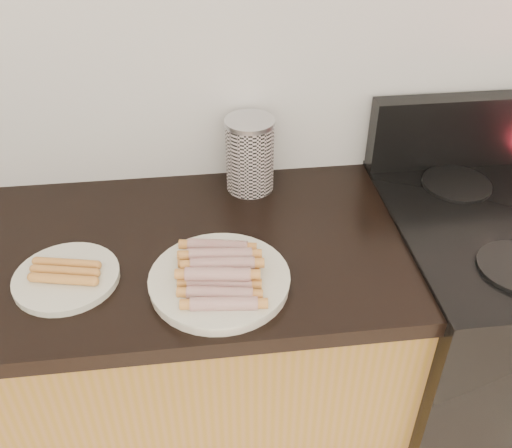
{
  "coord_description": "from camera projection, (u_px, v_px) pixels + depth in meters",
  "views": [
    {
      "loc": [
        -0.07,
        0.64,
        1.73
      ],
      "look_at": [
        0.05,
        1.62,
        1.0
      ],
      "focal_mm": 40.0,
      "sensor_mm": 36.0,
      "label": 1
    }
  ],
  "objects": [
    {
      "name": "wall_back",
      "position": [
        216.0,
        28.0,
        1.34
      ],
      "size": [
        4.0,
        0.04,
        2.6
      ],
      "primitive_type": "cube",
      "color": "silver",
      "rests_on": "ground"
    },
    {
      "name": "stove",
      "position": [
        503.0,
        344.0,
        1.66
      ],
      "size": [
        0.76,
        0.65,
        0.91
      ],
      "color": "black",
      "rests_on": "floor"
    },
    {
      "name": "stove_panel",
      "position": [
        506.0,
        128.0,
        1.56
      ],
      "size": [
        0.76,
        0.06,
        0.2
      ],
      "primitive_type": "cube",
      "color": "black",
      "rests_on": "stove"
    },
    {
      "name": "burner_far_left",
      "position": [
        456.0,
        184.0,
        1.51
      ],
      "size": [
        0.18,
        0.18,
        0.01
      ],
      "primitive_type": "cylinder",
      "color": "black",
      "rests_on": "stove"
    },
    {
      "name": "main_plate",
      "position": [
        220.0,
        282.0,
        1.21
      ],
      "size": [
        0.35,
        0.35,
        0.02
      ],
      "primitive_type": "cylinder",
      "rotation": [
        0.0,
        0.0,
        0.2
      ],
      "color": "white",
      "rests_on": "counter_slab"
    },
    {
      "name": "side_plate",
      "position": [
        67.0,
        278.0,
        1.22
      ],
      "size": [
        0.27,
        0.27,
        0.02
      ],
      "primitive_type": "cylinder",
      "rotation": [
        0.0,
        0.0,
        -0.23
      ],
      "color": "white",
      "rests_on": "counter_slab"
    },
    {
      "name": "hotdog_pile",
      "position": [
        219.0,
        270.0,
        1.19
      ],
      "size": [
        0.14,
        0.23,
        0.05
      ],
      "rotation": [
        0.0,
        0.0,
        -0.16
      ],
      "color": "brown",
      "rests_on": "main_plate"
    },
    {
      "name": "plain_sausages",
      "position": [
        65.0,
        271.0,
        1.21
      ],
      "size": [
        0.14,
        0.1,
        0.02
      ],
      "rotation": [
        0.0,
        0.0,
        -0.22
      ],
      "color": "#CC7B36",
      "rests_on": "side_plate"
    },
    {
      "name": "canister",
      "position": [
        250.0,
        155.0,
        1.46
      ],
      "size": [
        0.13,
        0.13,
        0.2
      ],
      "rotation": [
        0.0,
        0.0,
        -0.24
      ],
      "color": "white",
      "rests_on": "counter_slab"
    },
    {
      "name": "mug",
      "position": [
        245.0,
        173.0,
        1.5
      ],
      "size": [
        0.08,
        0.08,
        0.09
      ],
      "primitive_type": "cylinder",
      "rotation": [
        0.0,
        0.0,
        -0.12
      ],
      "color": "silver",
      "rests_on": "counter_slab"
    }
  ]
}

